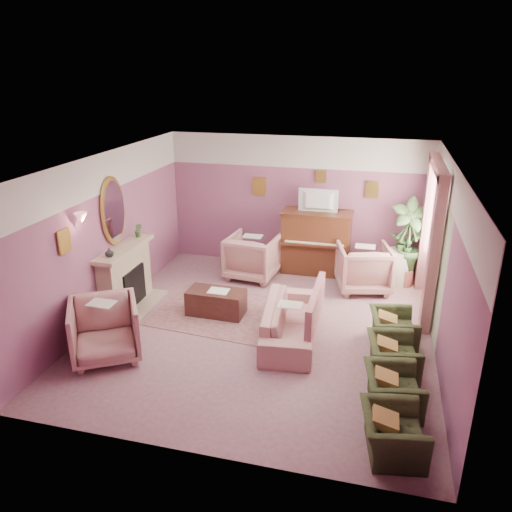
% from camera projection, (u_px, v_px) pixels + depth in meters
% --- Properties ---
extents(floor, '(5.50, 6.00, 0.01)m').
position_uv_depth(floor, '(262.00, 328.00, 8.38)').
color(floor, '#8E626B').
rests_on(floor, ground).
extents(ceiling, '(5.50, 6.00, 0.01)m').
position_uv_depth(ceiling, '(263.00, 162.00, 7.38)').
color(ceiling, white).
rests_on(ceiling, wall_back).
extents(wall_back, '(5.50, 0.02, 2.80)m').
position_uv_depth(wall_back, '(296.00, 203.00, 10.59)').
color(wall_back, '#71456A').
rests_on(wall_back, floor).
extents(wall_front, '(5.50, 0.02, 2.80)m').
position_uv_depth(wall_front, '(194.00, 347.00, 5.17)').
color(wall_front, '#71456A').
rests_on(wall_front, floor).
extents(wall_left, '(0.02, 6.00, 2.80)m').
position_uv_depth(wall_left, '(107.00, 236.00, 8.52)').
color(wall_left, '#71456A').
rests_on(wall_left, floor).
extents(wall_right, '(0.02, 6.00, 2.80)m').
position_uv_depth(wall_right, '(447.00, 267.00, 7.24)').
color(wall_right, '#71456A').
rests_on(wall_right, floor).
extents(picture_rail_band, '(5.50, 0.01, 0.65)m').
position_uv_depth(picture_rail_band, '(298.00, 152.00, 10.20)').
color(picture_rail_band, silver).
rests_on(picture_rail_band, wall_back).
extents(stripe_panel, '(0.01, 3.00, 2.15)m').
position_uv_depth(stripe_panel, '(436.00, 256.00, 8.54)').
color(stripe_panel, '#B1C098').
rests_on(stripe_panel, wall_right).
extents(fireplace_surround, '(0.30, 1.40, 1.10)m').
position_uv_depth(fireplace_surround, '(126.00, 278.00, 8.97)').
color(fireplace_surround, tan).
rests_on(fireplace_surround, floor).
extents(fireplace_inset, '(0.18, 0.72, 0.68)m').
position_uv_depth(fireplace_inset, '(131.00, 286.00, 9.00)').
color(fireplace_inset, black).
rests_on(fireplace_inset, floor).
extents(fire_ember, '(0.06, 0.54, 0.10)m').
position_uv_depth(fire_ember, '(134.00, 296.00, 9.05)').
color(fire_ember, orange).
rests_on(fire_ember, floor).
extents(mantel_shelf, '(0.40, 1.55, 0.07)m').
position_uv_depth(mantel_shelf, '(124.00, 249.00, 8.76)').
color(mantel_shelf, tan).
rests_on(mantel_shelf, fireplace_surround).
extents(hearth, '(0.55, 1.50, 0.02)m').
position_uv_depth(hearth, '(138.00, 306.00, 9.11)').
color(hearth, tan).
rests_on(hearth, floor).
extents(mirror_frame, '(0.04, 0.72, 1.20)m').
position_uv_depth(mirror_frame, '(113.00, 211.00, 8.55)').
color(mirror_frame, gold).
rests_on(mirror_frame, wall_left).
extents(mirror_glass, '(0.01, 0.60, 1.06)m').
position_uv_depth(mirror_glass, '(114.00, 211.00, 8.54)').
color(mirror_glass, silver).
rests_on(mirror_glass, wall_left).
extents(sconce_shade, '(0.20, 0.20, 0.16)m').
position_uv_depth(sconce_shade, '(81.00, 218.00, 7.52)').
color(sconce_shade, '#FFA993').
rests_on(sconce_shade, wall_left).
extents(piano, '(1.40, 0.60, 1.30)m').
position_uv_depth(piano, '(316.00, 243.00, 10.46)').
color(piano, '#4D2614').
rests_on(piano, floor).
extents(piano_keyshelf, '(1.30, 0.12, 0.06)m').
position_uv_depth(piano_keyshelf, '(314.00, 245.00, 10.11)').
color(piano_keyshelf, '#4D2614').
rests_on(piano_keyshelf, piano).
extents(piano_keys, '(1.20, 0.08, 0.02)m').
position_uv_depth(piano_keys, '(314.00, 243.00, 10.10)').
color(piano_keys, '#F2E1C5').
rests_on(piano_keys, piano).
extents(piano_top, '(1.45, 0.65, 0.04)m').
position_uv_depth(piano_top, '(317.00, 213.00, 10.22)').
color(piano_top, '#4D2614').
rests_on(piano_top, piano).
extents(television, '(0.80, 0.12, 0.48)m').
position_uv_depth(television, '(318.00, 199.00, 10.07)').
color(television, black).
rests_on(television, piano).
extents(print_back_left, '(0.30, 0.03, 0.38)m').
position_uv_depth(print_back_left, '(259.00, 186.00, 10.63)').
color(print_back_left, gold).
rests_on(print_back_left, wall_back).
extents(print_back_right, '(0.26, 0.03, 0.34)m').
position_uv_depth(print_back_right, '(372.00, 190.00, 10.06)').
color(print_back_right, gold).
rests_on(print_back_right, wall_back).
extents(print_back_mid, '(0.22, 0.03, 0.26)m').
position_uv_depth(print_back_mid, '(321.00, 177.00, 10.23)').
color(print_back_mid, gold).
rests_on(print_back_mid, wall_back).
extents(print_left_wall, '(0.03, 0.28, 0.36)m').
position_uv_depth(print_left_wall, '(64.00, 241.00, 7.31)').
color(print_left_wall, gold).
rests_on(print_left_wall, wall_left).
extents(window_blind, '(0.03, 1.40, 1.80)m').
position_uv_depth(window_blind, '(437.00, 217.00, 8.55)').
color(window_blind, beige).
rests_on(window_blind, wall_right).
extents(curtain_left, '(0.16, 0.34, 2.60)m').
position_uv_depth(curtain_left, '(433.00, 257.00, 7.88)').
color(curtain_left, '#AB636A').
rests_on(curtain_left, floor).
extents(curtain_right, '(0.16, 0.34, 2.60)m').
position_uv_depth(curtain_right, '(426.00, 224.00, 9.54)').
color(curtain_right, '#AB636A').
rests_on(curtain_right, floor).
extents(pelmet, '(0.16, 2.20, 0.16)m').
position_uv_depth(pelmet, '(439.00, 167.00, 8.26)').
color(pelmet, '#AB636A').
rests_on(pelmet, wall_right).
extents(mantel_plant, '(0.16, 0.16, 0.28)m').
position_uv_depth(mantel_plant, '(138.00, 230.00, 9.19)').
color(mantel_plant, '#3B6030').
rests_on(mantel_plant, mantel_shelf).
extents(mantel_vase, '(0.16, 0.16, 0.16)m').
position_uv_depth(mantel_vase, '(109.00, 253.00, 8.26)').
color(mantel_vase, silver).
rests_on(mantel_vase, mantel_shelf).
extents(area_rug, '(2.65, 2.02, 0.01)m').
position_uv_depth(area_rug, '(228.00, 313.00, 8.88)').
color(area_rug, '#8B5A5A').
rests_on(area_rug, floor).
extents(coffee_table, '(1.01, 0.52, 0.45)m').
position_uv_depth(coffee_table, '(216.00, 302.00, 8.79)').
color(coffee_table, '#3E2019').
rests_on(coffee_table, floor).
extents(table_paper, '(0.35, 0.28, 0.01)m').
position_uv_depth(table_paper, '(219.00, 291.00, 8.69)').
color(table_paper, white).
rests_on(table_paper, coffee_table).
extents(sofa, '(0.68, 2.03, 0.82)m').
position_uv_depth(sofa, '(290.00, 314.00, 7.97)').
color(sofa, tan).
rests_on(sofa, floor).
extents(sofa_throw, '(0.10, 1.54, 0.56)m').
position_uv_depth(sofa_throw, '(315.00, 307.00, 7.81)').
color(sofa_throw, '#AB636A').
rests_on(sofa_throw, sofa).
extents(floral_armchair_left, '(0.96, 0.96, 1.01)m').
position_uv_depth(floral_armchair_left, '(253.00, 254.00, 10.24)').
color(floral_armchair_left, tan).
rests_on(floral_armchair_left, floor).
extents(floral_armchair_right, '(0.96, 0.96, 1.01)m').
position_uv_depth(floral_armchair_right, '(364.00, 265.00, 9.67)').
color(floral_armchair_right, tan).
rests_on(floral_armchair_right, floor).
extents(floral_armchair_front, '(0.96, 0.96, 1.01)m').
position_uv_depth(floral_armchair_front, '(104.00, 327.00, 7.39)').
color(floral_armchair_front, tan).
rests_on(floral_armchair_front, floor).
extents(olive_chair_a, '(0.56, 0.80, 0.69)m').
position_uv_depth(olive_chair_a, '(393.00, 427.00, 5.58)').
color(olive_chair_a, '#333D1F').
rests_on(olive_chair_a, floor).
extents(olive_chair_b, '(0.56, 0.80, 0.69)m').
position_uv_depth(olive_chair_b, '(393.00, 385.00, 6.33)').
color(olive_chair_b, '#333D1F').
rests_on(olive_chair_b, floor).
extents(olive_chair_c, '(0.56, 0.80, 0.69)m').
position_uv_depth(olive_chair_c, '(393.00, 351.00, 7.07)').
color(olive_chair_c, '#333D1F').
rests_on(olive_chair_c, floor).
extents(olive_chair_d, '(0.56, 0.80, 0.69)m').
position_uv_depth(olive_chair_d, '(393.00, 324.00, 7.81)').
color(olive_chair_d, '#333D1F').
rests_on(olive_chair_d, floor).
extents(side_table, '(0.52, 0.52, 0.70)m').
position_uv_depth(side_table, '(399.00, 267.00, 10.01)').
color(side_table, beige).
rests_on(side_table, floor).
extents(side_plant_big, '(0.30, 0.30, 0.34)m').
position_uv_depth(side_plant_big, '(402.00, 242.00, 9.83)').
color(side_plant_big, '#3B6030').
rests_on(side_plant_big, side_table).
extents(side_plant_small, '(0.16, 0.16, 0.28)m').
position_uv_depth(side_plant_small, '(408.00, 246.00, 9.72)').
color(side_plant_small, '#3B6030').
rests_on(side_plant_small, side_table).
extents(palm_pot, '(0.34, 0.34, 0.34)m').
position_uv_depth(palm_pot, '(404.00, 277.00, 9.99)').
color(palm_pot, brown).
rests_on(palm_pot, floor).
extents(palm_plant, '(0.76, 0.76, 1.44)m').
position_uv_depth(palm_plant, '(409.00, 235.00, 9.67)').
color(palm_plant, '#3B6030').
rests_on(palm_plant, palm_pot).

